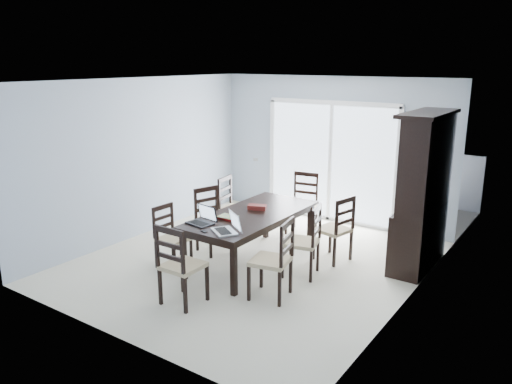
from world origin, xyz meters
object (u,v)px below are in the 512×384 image
chair_end_far (304,196)px  chair_right_near (278,251)px  laptop_dark (200,220)px  chair_right_far (339,222)px  china_hutch (423,194)px  chair_end_near (177,257)px  dining_table (252,218)px  chair_left_mid (210,213)px  chair_left_near (168,230)px  hot_tub (309,176)px  game_box (257,207)px  laptop_silver (224,228)px  cell_phone (204,231)px  chair_right_mid (308,233)px  chair_left_far (231,200)px

chair_end_far → chair_right_near: bearing=102.6°
laptop_dark → chair_right_far: bearing=57.6°
china_hutch → chair_end_near: bearing=-125.0°
dining_table → chair_left_mid: chair_left_mid is taller
chair_left_near → hot_tub: size_ratio=0.46×
laptop_dark → game_box: 1.02m
chair_end_far → laptop_silver: chair_end_far is taller
laptop_silver → chair_right_near: bearing=42.3°
chair_end_near → laptop_silver: (0.14, 0.72, 0.19)m
china_hutch → laptop_silver: size_ratio=4.92×
game_box → laptop_dark: bearing=-104.3°
laptop_dark → chair_right_near: bearing=10.0°
chair_left_mid → laptop_silver: 1.37m
laptop_silver → china_hutch: bearing=82.3°
cell_phone → chair_left_near: bearing=-179.0°
dining_table → game_box: (-0.04, 0.20, 0.11)m
chair_right_near → game_box: 1.36m
china_hutch → chair_right_near: size_ratio=1.87×
hot_tub → laptop_silver: bearing=-75.2°
chair_right_mid → chair_end_far: size_ratio=0.99×
chair_right_far → cell_phone: size_ratio=11.45×
china_hutch → cell_phone: china_hutch is taller
chair_end_far → chair_right_far: bearing=130.0°
dining_table → laptop_dark: laptop_dark is taller
chair_left_far → chair_right_near: chair_right_near is taller
cell_phone → chair_right_mid: bearing=64.4°
china_hutch → chair_right_far: china_hutch is taller
laptop_dark → game_box: bearing=84.0°
laptop_dark → laptop_silver: laptop_silver is taller
china_hutch → laptop_dark: china_hutch is taller
chair_right_near → cell_phone: bearing=92.9°
dining_table → chair_right_far: chair_right_far is taller
china_hutch → chair_end_far: size_ratio=1.88×
chair_right_far → laptop_dark: chair_right_far is taller
cell_phone → chair_right_near: bearing=30.6°
chair_left_far → chair_right_mid: (1.87, -0.74, 0.00)m
chair_right_far → hot_tub: bearing=48.5°
dining_table → china_hutch: 2.41m
chair_right_far → laptop_dark: size_ratio=3.05×
chair_left_near → chair_left_mid: size_ratio=0.90×
chair_right_mid → cell_phone: (-0.94, -1.05, 0.14)m
dining_table → chair_end_far: 1.65m
chair_left_far → laptop_dark: bearing=14.9°
hot_tub → chair_left_near: bearing=-89.1°
chair_left_near → cell_phone: 0.92m
chair_right_far → chair_end_far: (-1.09, 0.92, 0.02)m
dining_table → chair_end_near: size_ratio=1.87×
dining_table → chair_end_far: size_ratio=1.88×
chair_left_mid → chair_right_far: chair_right_far is taller
chair_left_mid → chair_left_far: 0.75m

